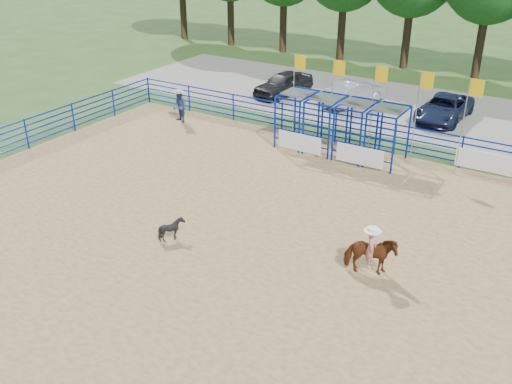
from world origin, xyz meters
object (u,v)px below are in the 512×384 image
car_a (283,84)px  car_c (444,108)px  spectator_cowboy (180,106)px  calf (172,229)px  horse_and_rider (370,252)px  car_b (354,93)px

car_a → car_c: (9.63, 0.57, -0.06)m
spectator_cowboy → calf: bearing=-52.6°
car_c → spectator_cowboy: bearing=-144.1°
calf → car_a: (-5.22, 17.01, 0.29)m
spectator_cowboy → car_c: bearing=33.4°
horse_and_rider → spectator_cowboy: size_ratio=1.32×
spectator_cowboy → car_b: spectator_cowboy is taller
horse_and_rider → car_b: (-7.34, 15.93, -0.10)m
car_a → car_b: (4.40, 0.56, -0.01)m
car_c → horse_and_rider: bearing=-80.0°
calf → car_c: size_ratio=0.18×
car_a → car_b: bearing=19.9°
spectator_cowboy → car_b: (6.63, 7.82, -0.18)m
horse_and_rider → car_b: bearing=114.7°
car_c → car_a: bearing=-174.1°
spectator_cowboy → car_a: size_ratio=0.41×
horse_and_rider → spectator_cowboy: horse_and_rider is taller
calf → spectator_cowboy: bearing=24.7°
horse_and_rider → car_c: horse_and_rider is taller
car_a → car_b: 4.43m
horse_and_rider → calf: size_ratio=2.73×
horse_and_rider → car_b: size_ratio=0.53×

